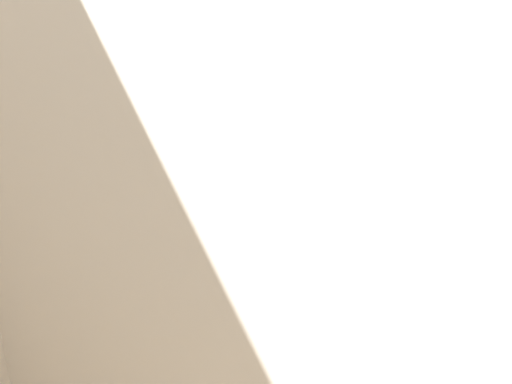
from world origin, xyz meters
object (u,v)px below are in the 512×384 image
(cell_phone, at_px, (346,210))
(book_stack_side, at_px, (313,188))
(desk, at_px, (311,261))
(mug, at_px, (161,269))
(book_stack_tall, at_px, (223,202))
(laptop, at_px, (211,156))
(computer_mouse, at_px, (291,212))
(book_stack_keyboard_riser, at_px, (246,242))
(keyboard, at_px, (245,227))
(water_bottle, at_px, (357,166))

(cell_phone, bearing_deg, book_stack_side, 56.51)
(desk, xyz_separation_m, cell_phone, (-0.04, -0.19, 0.33))
(mug, bearing_deg, book_stack_tall, 10.85)
(laptop, distance_m, computer_mouse, 0.43)
(mug, bearing_deg, book_stack_side, -4.33)
(book_stack_keyboard_riser, height_order, mug, book_stack_keyboard_riser)
(book_stack_side, bearing_deg, laptop, 153.82)
(desk, height_order, mug, mug)
(book_stack_tall, distance_m, cell_phone, 0.56)
(keyboard, bearing_deg, computer_mouse, 6.73)
(cell_phone, bearing_deg, mug, 131.19)
(computer_mouse, bearing_deg, book_stack_tall, 148.83)
(laptop, distance_m, keyboard, 0.36)
(book_stack_keyboard_riser, relative_size, water_bottle, 1.19)
(laptop, height_order, mug, laptop)
(keyboard, bearing_deg, book_stack_keyboard_riser, 22.16)
(book_stack_tall, height_order, keyboard, book_stack_tall)
(desk, relative_size, laptop, 4.68)
(book_stack_tall, bearing_deg, book_stack_side, -19.05)
(water_bottle, bearing_deg, desk, 158.91)
(book_stack_side, relative_size, water_bottle, 1.22)
(book_stack_keyboard_riser, bearing_deg, water_bottle, -0.86)
(keyboard, bearing_deg, cell_phone, -12.55)
(mug, distance_m, water_bottle, 1.17)
(book_stack_keyboard_riser, distance_m, water_bottle, 0.85)
(laptop, bearing_deg, cell_phone, -41.53)
(computer_mouse, bearing_deg, book_stack_side, 1.17)
(desk, distance_m, cell_phone, 0.39)
(desk, relative_size, keyboard, 3.50)
(computer_mouse, bearing_deg, water_bottle, -8.47)
(desk, bearing_deg, computer_mouse, -174.54)
(laptop, distance_m, cell_phone, 0.65)
(desk, xyz_separation_m, laptop, (-0.48, 0.20, 0.62))
(book_stack_keyboard_riser, distance_m, computer_mouse, 0.39)
(desk, xyz_separation_m, computer_mouse, (-0.23, -0.02, 0.35))
(book_stack_side, xyz_separation_m, water_bottle, (0.28, -0.07, 0.04))
(laptop, bearing_deg, book_stack_tall, -93.52)
(book_stack_tall, distance_m, computer_mouse, 0.32)
(keyboard, xyz_separation_m, mug, (-0.31, 0.13, -0.07))
(book_stack_side, bearing_deg, mug, 175.67)
(desk, height_order, book_stack_tall, book_stack_tall)
(keyboard, bearing_deg, water_bottle, -2.36)
(keyboard, xyz_separation_m, cell_phone, (0.58, -0.11, -0.11))
(laptop, height_order, keyboard, laptop)
(computer_mouse, xyz_separation_m, cell_phone, (0.18, -0.17, -0.01))
(cell_phone, bearing_deg, water_bottle, -13.65)
(book_stack_side, distance_m, cell_phone, 0.18)
(book_stack_keyboard_riser, bearing_deg, book_stack_side, 5.95)
(water_bottle, bearing_deg, book_stack_side, 165.37)
(book_stack_tall, distance_m, water_bottle, 0.75)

